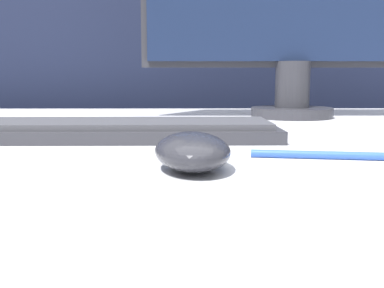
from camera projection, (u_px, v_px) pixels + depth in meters
The scene contains 4 objects.
partition_panel at pixel (183, 143), 1.31m from camera, with size 5.00×0.03×1.19m.
computer_mouse_near at pixel (192, 151), 0.39m from camera, with size 0.07×0.11×0.03m.
keyboard at pixel (120, 130), 0.59m from camera, with size 0.41×0.13×0.02m.
pen at pixel (320, 155), 0.44m from camera, with size 0.13×0.03×0.01m.
Camera 1 is at (0.01, -0.62, 0.79)m, focal length 42.00 mm.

